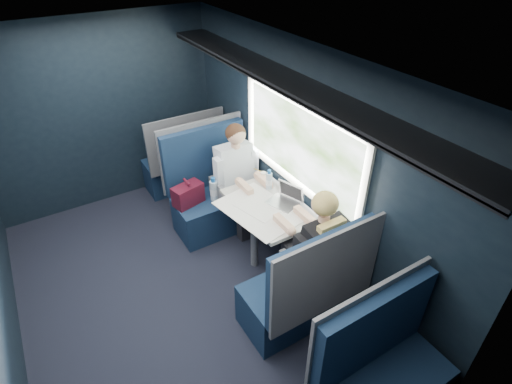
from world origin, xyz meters
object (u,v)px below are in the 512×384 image
seat_row_front (184,162)px  man (239,174)px  woman (317,244)px  laptop (286,197)px  seat_bay_near (213,195)px  bottle_small (269,180)px  cup (263,176)px  seat_bay_far (303,292)px  table (267,211)px  seat_row_back (381,377)px

seat_row_front → man: man is taller
woman → laptop: 0.67m
seat_bay_near → bottle_small: seat_bay_near is taller
cup → laptop: bearing=-94.5°
seat_bay_far → cup: (0.41, 1.31, 0.37)m
seat_bay_near → seat_row_front: size_ratio=1.09×
table → man: size_ratio=0.76×
table → seat_row_front: (-0.18, 1.80, -0.25)m
laptop → seat_row_back: bearing=-102.1°
seat_bay_near → man: man is taller
seat_bay_near → bottle_small: size_ratio=5.47×
seat_bay_far → seat_row_front: bearing=90.0°
seat_bay_near → seat_row_back: (0.01, -2.67, -0.01)m
table → seat_row_back: size_ratio=0.86×
table → seat_row_front: seat_row_front is taller
seat_bay_far → woman: size_ratio=0.95×
table → cup: size_ratio=12.29×
seat_row_front → man: bearing=-77.2°
woman → laptop: bearing=79.2°
seat_row_back → woman: 1.16m
seat_row_front → laptop: bearing=-78.6°
seat_row_back → man: man is taller
seat_bay_near → laptop: (0.39, -0.93, 0.38)m
cup → seat_row_front: bearing=107.0°
laptop → bottle_small: bearing=92.3°
seat_row_back → man: bearing=84.3°
seat_row_front → bottle_small: 1.65m
seat_bay_far → man: man is taller
seat_bay_far → cup: seat_bay_far is taller
seat_row_back → man: (0.25, 2.50, 0.31)m
man → bottle_small: (0.11, -0.45, 0.12)m
woman → seat_row_front: bearing=95.7°
seat_row_back → bottle_small: bearing=80.0°
seat_bay_near → seat_bay_far: (0.01, -1.75, -0.01)m
cup → table: bearing=-117.7°
seat_bay_far → seat_row_front: size_ratio=1.09×
woman → bottle_small: bearing=83.3°
seat_bay_near → laptop: size_ratio=3.60×
table → laptop: size_ratio=2.86×
seat_bay_near → man: size_ratio=0.95×
seat_bay_near → woman: 1.63m
table → seat_row_back: seat_row_back is taller
seat_row_front → woman: bearing=-84.3°
seat_bay_near → cup: size_ratio=15.48×
seat_bay_near → bottle_small: (0.38, -0.63, 0.42)m
table → seat_bay_far: 0.93m
seat_row_back → man: size_ratio=0.88×
cup → seat_row_back: bearing=-100.5°
laptop → woman: bearing=-100.8°
bottle_small → seat_row_front: bearing=103.1°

